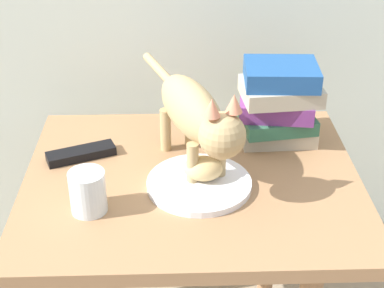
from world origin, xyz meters
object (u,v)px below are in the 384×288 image
bread_roll (203,168)px  book_stack (278,104)px  plate (199,184)px  cat (196,115)px  tv_remote (81,154)px  candle_jar (88,194)px  side_table (192,211)px

bread_roll → book_stack: size_ratio=0.42×
plate → cat: cat is taller
bread_roll → tv_remote: (-0.26, 0.11, -0.03)m
bread_roll → book_stack: 0.26m
plate → candle_jar: size_ratio=2.53×
bread_roll → book_stack: bearing=45.1°
side_table → bread_roll: (0.02, -0.03, 0.13)m
candle_jar → side_table: bearing=28.4°
book_stack → candle_jar: bearing=-147.1°
cat → candle_jar: bearing=-147.1°
cat → book_stack: 0.23m
side_table → candle_jar: bearing=-151.6°
cat → tv_remote: cat is taller
bread_roll → cat: bearing=101.5°
side_table → cat: (0.01, 0.03, 0.22)m
plate → candle_jar: candle_jar is taller
plate → bread_roll: (0.01, 0.01, 0.03)m
tv_remote → cat: bearing=-34.5°
plate → cat: 0.14m
side_table → plate: (0.01, -0.04, 0.10)m
book_stack → tv_remote: (-0.44, -0.06, -0.08)m
side_table → cat: cat is taller
book_stack → tv_remote: bearing=-171.7°
side_table → book_stack: 0.31m
side_table → plate: plate is taller
book_stack → side_table: bearing=-143.0°
side_table → plate: size_ratio=3.28×
plate → candle_jar: (-0.21, -0.07, 0.03)m
cat → candle_jar: (-0.21, -0.14, -0.09)m
bread_roll → plate: bearing=-133.4°
book_stack → plate: bearing=-134.9°
plate → book_stack: book_stack is taller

